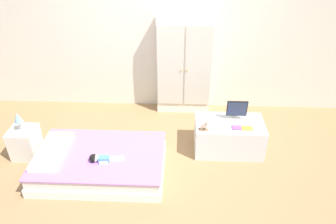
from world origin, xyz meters
TOP-DOWN VIEW (x-y plane):
  - ground_plane at (0.00, 0.00)m, footprint 10.00×10.00m
  - back_wall at (0.00, 1.57)m, footprint 6.40×0.05m
  - bed at (-0.65, -0.06)m, footprint 1.52×0.97m
  - pillow at (-1.21, -0.06)m, footprint 0.32×0.70m
  - doll at (-0.61, -0.19)m, footprint 0.39×0.14m
  - nightstand at (-1.67, 0.19)m, footprint 0.32×0.32m
  - table_lamp at (-1.67, 0.19)m, footprint 0.10×0.10m
  - wardrobe at (0.34, 1.41)m, footprint 0.81×0.27m
  - tv_stand at (0.93, 0.43)m, footprint 0.87×0.51m
  - tv_monitor at (1.01, 0.51)m, footprint 0.26×0.10m
  - rocking_horse_toy at (0.59, 0.26)m, footprint 0.11×0.04m
  - book_purple at (0.99, 0.31)m, footprint 0.11×0.09m
  - book_orange at (1.12, 0.31)m, footprint 0.14×0.10m

SIDE VIEW (x-z plane):
  - ground_plane at x=0.00m, z-range -0.02..0.00m
  - bed at x=-0.65m, z-range 0.00..0.26m
  - nightstand at x=-1.67m, z-range 0.00..0.40m
  - tv_stand at x=0.93m, z-range 0.00..0.42m
  - pillow at x=-1.21m, z-range 0.26..0.31m
  - doll at x=-0.61m, z-range 0.25..0.35m
  - book_orange at x=1.12m, z-range 0.42..0.43m
  - book_purple at x=0.99m, z-range 0.42..0.43m
  - rocking_horse_toy at x=0.59m, z-range 0.42..0.55m
  - table_lamp at x=-1.67m, z-range 0.44..0.69m
  - tv_monitor at x=1.01m, z-range 0.44..0.70m
  - wardrobe at x=0.34m, z-range 0.00..1.49m
  - back_wall at x=0.00m, z-range 0.00..2.70m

